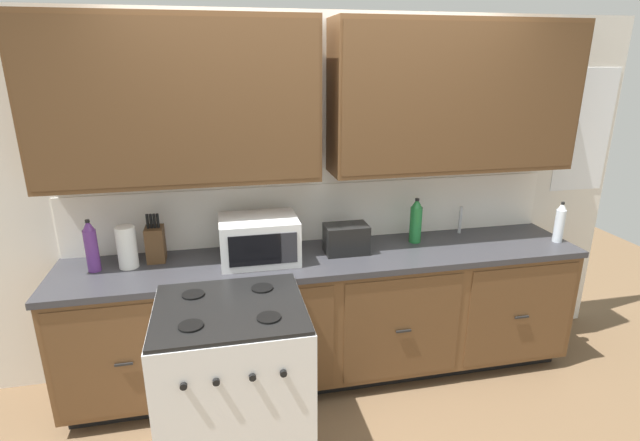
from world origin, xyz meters
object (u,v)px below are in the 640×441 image
(stove_range, at_px, (235,385))
(knife_block, at_px, (155,243))
(toaster, at_px, (346,239))
(bottle_clear, at_px, (560,222))
(paper_towel_roll, at_px, (127,247))
(bottle_green, at_px, (416,221))
(bottle_violet, at_px, (91,246))
(microwave, at_px, (259,239))

(stove_range, relative_size, knife_block, 3.06)
(toaster, bearing_deg, bottle_clear, -4.36)
(paper_towel_roll, distance_m, bottle_green, 1.88)
(bottle_violet, bearing_deg, bottle_clear, -2.83)
(paper_towel_roll, xyz_separation_m, bottle_clear, (2.85, -0.16, 0.01))
(microwave, height_order, bottle_violet, bottle_violet)
(microwave, bearing_deg, knife_block, 168.25)
(microwave, xyz_separation_m, paper_towel_roll, (-0.79, 0.06, -0.01))
(stove_range, relative_size, paper_towel_roll, 3.65)
(microwave, distance_m, toaster, 0.57)
(stove_range, height_order, toaster, toaster)
(stove_range, xyz_separation_m, bottle_violet, (-0.77, 0.69, 0.59))
(knife_block, relative_size, paper_towel_roll, 1.19)
(paper_towel_roll, relative_size, bottle_clear, 0.91)
(bottle_violet, distance_m, bottle_clear, 3.05)
(microwave, distance_m, knife_block, 0.65)
(paper_towel_roll, xyz_separation_m, bottle_green, (1.88, 0.04, 0.02))
(paper_towel_roll, bearing_deg, toaster, -2.11)
(bottle_violet, bearing_deg, knife_block, 13.75)
(bottle_green, bearing_deg, stove_range, -150.25)
(microwave, distance_m, paper_towel_roll, 0.79)
(toaster, bearing_deg, bottle_green, 9.97)
(paper_towel_roll, bearing_deg, microwave, -4.32)
(microwave, relative_size, bottle_violet, 1.49)
(paper_towel_roll, bearing_deg, knife_block, 24.85)
(stove_range, relative_size, bottle_green, 3.04)
(toaster, bearing_deg, microwave, -179.01)
(bottle_clear, bearing_deg, microwave, 177.11)
(bottle_violet, xyz_separation_m, bottle_green, (2.07, 0.05, -0.00))
(toaster, height_order, paper_towel_roll, paper_towel_roll)
(stove_range, bearing_deg, bottle_violet, 138.40)
(toaster, bearing_deg, bottle_violet, 178.65)
(toaster, xyz_separation_m, bottle_violet, (-1.55, 0.04, 0.06))
(bottle_violet, bearing_deg, stove_range, -41.60)
(stove_range, height_order, bottle_violet, bottle_violet)
(toaster, xyz_separation_m, bottle_green, (0.52, 0.09, 0.06))
(toaster, distance_m, paper_towel_roll, 1.36)
(stove_range, xyz_separation_m, bottle_green, (1.30, 0.74, 0.59))
(toaster, distance_m, bottle_violet, 1.55)
(bottle_violet, xyz_separation_m, bottle_clear, (3.04, -0.15, -0.02))
(knife_block, relative_size, bottle_violet, 0.96)
(toaster, height_order, bottle_green, bottle_green)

